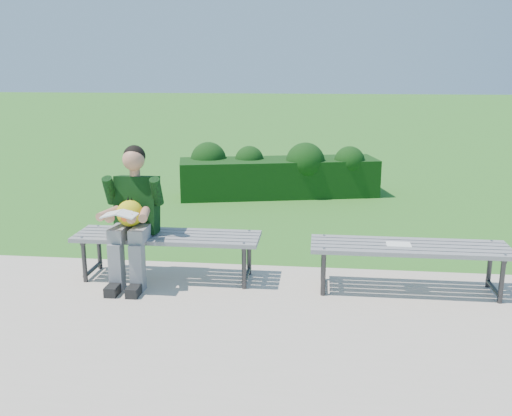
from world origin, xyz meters
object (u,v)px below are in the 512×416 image
(bench_left, at_px, (167,240))
(bench_right, at_px, (409,251))
(hedge, at_px, (278,172))
(seated_boy, at_px, (133,212))
(paper_sheet, at_px, (399,244))

(bench_left, xyz_separation_m, bench_right, (2.30, -0.08, 0.00))
(hedge, xyz_separation_m, seated_boy, (-1.08, -4.04, 0.33))
(seated_boy, bearing_deg, bench_left, 17.75)
(bench_left, distance_m, bench_right, 2.30)
(hedge, xyz_separation_m, bench_right, (1.52, -4.02, 0.03))
(paper_sheet, bearing_deg, bench_left, 177.95)
(hedge, bearing_deg, seated_boy, -104.93)
(hedge, height_order, bench_right, hedge)
(hedge, relative_size, paper_sheet, 14.68)
(bench_right, xyz_separation_m, seated_boy, (-2.60, -0.02, 0.30))
(hedge, relative_size, seated_boy, 2.50)
(bench_left, relative_size, seated_boy, 1.37)
(hedge, bearing_deg, bench_right, -69.28)
(bench_right, bearing_deg, paper_sheet, -180.00)
(seated_boy, height_order, paper_sheet, seated_boy)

